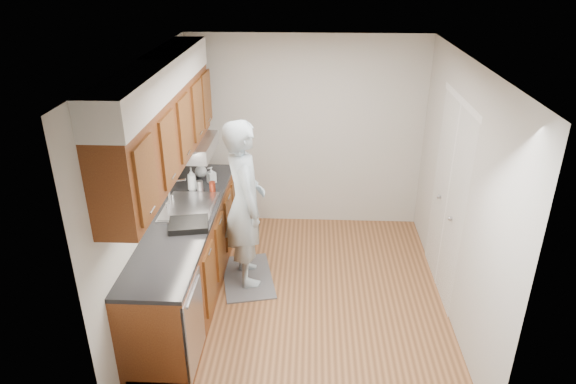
# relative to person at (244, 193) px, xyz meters

# --- Properties ---
(floor) EXTENTS (3.50, 3.50, 0.00)m
(floor) POSITION_rel_person_xyz_m (0.63, -0.30, -1.07)
(floor) COLOR #946038
(floor) RESTS_ON ground
(ceiling) EXTENTS (3.50, 3.50, 0.00)m
(ceiling) POSITION_rel_person_xyz_m (0.63, -0.30, 1.43)
(ceiling) COLOR white
(ceiling) RESTS_ON wall_left
(wall_left) EXTENTS (0.02, 3.50, 2.50)m
(wall_left) POSITION_rel_person_xyz_m (-0.87, -0.30, 0.18)
(wall_left) COLOR #B5B3AA
(wall_left) RESTS_ON floor
(wall_right) EXTENTS (0.02, 3.50, 2.50)m
(wall_right) POSITION_rel_person_xyz_m (2.13, -0.30, 0.18)
(wall_right) COLOR #B5B3AA
(wall_right) RESTS_ON floor
(wall_back) EXTENTS (3.00, 0.02, 2.50)m
(wall_back) POSITION_rel_person_xyz_m (0.63, 1.45, 0.18)
(wall_back) COLOR #B5B3AA
(wall_back) RESTS_ON floor
(counter) EXTENTS (0.64, 2.80, 1.30)m
(counter) POSITION_rel_person_xyz_m (-0.57, -0.31, -0.58)
(counter) COLOR brown
(counter) RESTS_ON floor
(upper_cabinets) EXTENTS (0.47, 2.80, 1.21)m
(upper_cabinets) POSITION_rel_person_xyz_m (-0.71, -0.26, 0.88)
(upper_cabinets) COLOR brown
(upper_cabinets) RESTS_ON wall_left
(closet_door) EXTENTS (0.02, 1.22, 2.05)m
(closet_door) POSITION_rel_person_xyz_m (2.11, -0.00, -0.04)
(closet_door) COLOR white
(closet_door) RESTS_ON wall_right
(floor_mat) EXTENTS (0.72, 1.01, 0.02)m
(floor_mat) POSITION_rel_person_xyz_m (0.00, 0.00, -1.06)
(floor_mat) COLOR #5D5E60
(floor_mat) RESTS_ON floor
(person) EXTENTS (0.70, 0.86, 2.10)m
(person) POSITION_rel_person_xyz_m (0.00, 0.00, 0.00)
(person) COLOR #9DB3C0
(person) RESTS_ON floor_mat
(soap_bottle_a) EXTENTS (0.13, 0.13, 0.27)m
(soap_bottle_a) POSITION_rel_person_xyz_m (-0.63, 0.32, 0.01)
(soap_bottle_a) COLOR silver
(soap_bottle_a) RESTS_ON counter
(soap_bottle_b) EXTENTS (0.12, 0.12, 0.19)m
(soap_bottle_b) POSITION_rel_person_xyz_m (-0.45, 0.54, -0.03)
(soap_bottle_b) COLOR silver
(soap_bottle_b) RESTS_ON counter
(soap_bottle_c) EXTENTS (0.20, 0.20, 0.19)m
(soap_bottle_c) POSITION_rel_person_xyz_m (-0.61, 0.70, -0.03)
(soap_bottle_c) COLOR silver
(soap_bottle_c) RESTS_ON counter
(soda_can) EXTENTS (0.08, 0.08, 0.12)m
(soda_can) POSITION_rel_person_xyz_m (-0.39, 0.28, -0.06)
(soda_can) COLOR #A1321B
(soda_can) RESTS_ON counter
(steel_can) EXTENTS (0.09, 0.09, 0.13)m
(steel_can) POSITION_rel_person_xyz_m (-0.53, 0.27, -0.06)
(steel_can) COLOR #A5A5AA
(steel_can) RESTS_ON counter
(dish_rack) EXTENTS (0.43, 0.38, 0.06)m
(dish_rack) POSITION_rel_person_xyz_m (-0.48, -0.54, -0.10)
(dish_rack) COLOR black
(dish_rack) RESTS_ON counter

